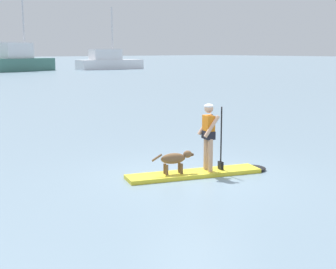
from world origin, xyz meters
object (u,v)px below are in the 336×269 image
person_paddler (209,132)px  dog (175,159)px  moored_boat_outer (20,61)px  moored_boat_starboard (109,62)px  paddleboard (203,173)px

person_paddler → dog: 1.08m
person_paddler → moored_boat_outer: bearing=70.6°
moored_boat_outer → moored_boat_starboard: size_ratio=0.95×
paddleboard → dog: 0.84m
paddleboard → dog: dog is taller
moored_boat_starboard → person_paddler: bearing=-121.1°
dog → person_paddler: bearing=-19.9°
paddleboard → moored_boat_outer: bearing=70.5°
dog → moored_boat_outer: (21.82, 59.38, 1.07)m
person_paddler → moored_boat_outer: 63.26m
moored_boat_starboard → paddleboard: bearing=-121.2°
paddleboard → moored_boat_starboard: (34.84, 57.49, 1.15)m
person_paddler → moored_boat_starboard: size_ratio=0.15×
person_paddler → moored_boat_starboard: moored_boat_starboard is taller
dog → moored_boat_starboard: moored_boat_starboard is taller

